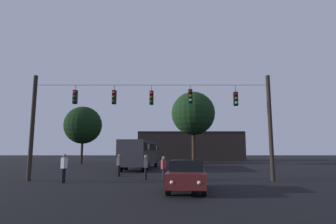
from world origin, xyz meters
TOP-DOWN VIEW (x-y plane):
  - ground_plane at (0.00, 24.50)m, footprint 168.00×168.00m
  - overhead_signal_span at (0.04, 13.48)m, footprint 16.47×0.44m
  - city_bus at (-1.82, 25.22)m, footprint 3.51×11.18m
  - car_near_right at (2.07, 9.06)m, footprint 2.20×4.46m
  - car_far_left at (-3.54, 35.25)m, footprint 2.26×4.48m
  - pedestrian_crossing_left at (-5.38, 12.42)m, footprint 0.33×0.41m
  - pedestrian_crossing_center at (-0.39, 14.01)m, footprint 0.27×0.38m
  - pedestrian_crossing_right at (-2.68, 16.55)m, footprint 0.35×0.42m
  - pedestrian_near_bus at (0.84, 13.11)m, footprint 0.35×0.42m
  - corner_building at (5.54, 49.66)m, footprint 20.11×8.15m
  - tree_left_silhouette at (4.84, 34.40)m, footprint 6.37×6.37m
  - tree_behind_building at (-11.87, 36.30)m, footprint 5.70×5.70m

SIDE VIEW (x-z plane):
  - ground_plane at x=0.00m, z-range 0.00..0.00m
  - car_near_right at x=2.07m, z-range 0.04..1.56m
  - car_far_left at x=-3.54m, z-range 0.04..1.56m
  - pedestrian_near_bus at x=0.84m, z-range 0.10..1.72m
  - pedestrian_crossing_center at x=-0.39m, z-range 0.11..1.80m
  - pedestrian_crossing_right at x=-2.68m, z-range 0.11..1.81m
  - pedestrian_crossing_left at x=-5.38m, z-range 0.13..1.92m
  - city_bus at x=-1.82m, z-range 0.37..3.37m
  - corner_building at x=5.54m, z-range 0.00..5.55m
  - overhead_signal_span at x=0.04m, z-range 0.65..7.83m
  - tree_behind_building at x=-11.87m, z-range 1.49..10.17m
  - tree_left_silhouette at x=4.84m, z-range 2.08..12.65m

